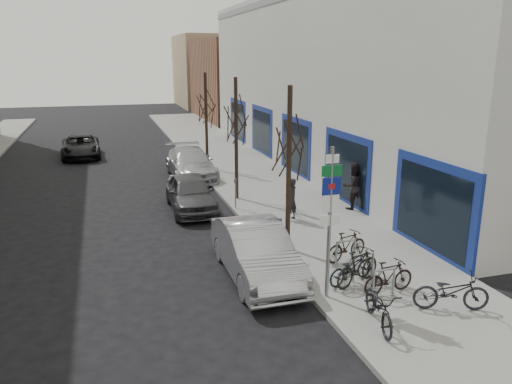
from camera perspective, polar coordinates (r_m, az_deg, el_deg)
ground at (r=13.06m, az=-1.85°, el=-13.83°), size 120.00×120.00×0.00m
sidewalk_east at (r=23.17m, az=2.34°, el=-0.47°), size 5.00×70.00×0.15m
commercial_building at (r=33.63m, az=19.77°, el=12.07°), size 20.00×32.00×10.00m
brick_building_far at (r=53.52m, az=0.26°, el=12.72°), size 12.00×14.00×8.00m
tan_building_far at (r=68.07m, az=-3.21°, el=13.65°), size 13.00×12.00×9.00m
highway_sign_pole at (r=12.85m, az=8.45°, el=-2.53°), size 0.55×0.10×4.20m
bike_rack at (r=14.60m, az=12.16°, el=-8.03°), size 0.66×2.26×0.83m
tree_near at (r=15.72m, az=3.84°, el=7.01°), size 1.80×1.80×5.50m
tree_mid at (r=21.86m, az=-2.31°, el=9.34°), size 1.80×1.80×5.50m
tree_far at (r=28.17m, az=-5.77°, el=10.60°), size 1.80×1.80×5.50m
meter_front at (r=15.88m, az=2.76°, el=-4.76°), size 0.10×0.08×1.27m
meter_mid at (r=20.90m, az=-2.35°, el=0.17°), size 0.10×0.08×1.27m
meter_back at (r=26.11m, az=-5.45°, el=3.17°), size 0.10×0.08×1.27m
bike_near_left at (r=12.38m, az=13.92°, el=-12.25°), size 0.95×1.95×1.14m
bike_near_right at (r=14.02m, az=14.94°, el=-9.34°), size 1.64×0.65×0.97m
bike_mid_curb at (r=14.43m, az=10.80°, el=-8.25°), size 1.73×1.03×1.01m
bike_mid_inner at (r=14.33m, az=11.56°, el=-8.35°), size 1.83×1.17×1.07m
bike_far_curb at (r=13.63m, az=21.44°, el=-10.22°), size 1.97×1.19×1.15m
bike_far_inner at (r=15.92m, az=10.34°, el=-6.02°), size 1.68×0.94×0.98m
parked_car_front at (r=14.77m, az=-0.03°, el=-6.79°), size 1.72×4.89×1.61m
parked_car_mid at (r=21.31m, az=-7.49°, el=-0.09°), size 1.85×4.49×1.52m
parked_car_back at (r=27.03m, az=-7.47°, el=3.25°), size 2.25×5.47×1.58m
lane_car at (r=34.44m, az=-19.39°, el=4.94°), size 2.48×5.14×1.41m
pedestrian_near at (r=19.43m, az=4.02°, el=-0.82°), size 0.72×0.65×1.66m
pedestrian_far at (r=21.12m, az=11.01°, el=0.72°), size 0.74×0.51×2.00m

